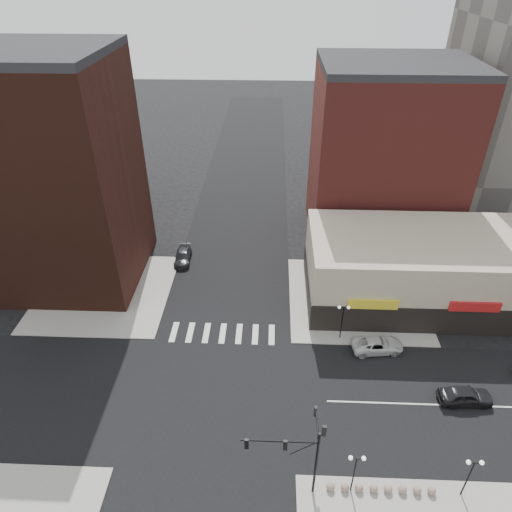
{
  "coord_description": "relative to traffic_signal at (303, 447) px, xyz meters",
  "views": [
    {
      "loc": [
        4.77,
        -26.53,
        33.13
      ],
      "look_at": [
        3.44,
        6.43,
        11.0
      ],
      "focal_mm": 32.0,
      "sensor_mm": 36.0,
      "label": 1
    }
  ],
  "objects": [
    {
      "name": "ground",
      "position": [
        -7.24,
        7.83,
        -4.96
      ],
      "size": [
        240.0,
        240.0,
        0.0
      ],
      "primitive_type": "plane",
      "color": "black",
      "rests_on": "ground"
    },
    {
      "name": "road_ew",
      "position": [
        -7.24,
        7.83,
        -4.95
      ],
      "size": [
        200.0,
        14.0,
        0.02
      ],
      "primitive_type": "cube",
      "color": "black",
      "rests_on": "ground"
    },
    {
      "name": "road_ns",
      "position": [
        -7.24,
        7.83,
        -4.95
      ],
      "size": [
        14.0,
        200.0,
        0.02
      ],
      "primitive_type": "cube",
      "color": "black",
      "rests_on": "ground"
    },
    {
      "name": "sidewalk_nw",
      "position": [
        -21.74,
        22.33,
        -4.9
      ],
      "size": [
        15.0,
        15.0,
        0.12
      ],
      "primitive_type": "cube",
      "color": "gray",
      "rests_on": "ground"
    },
    {
      "name": "sidewalk_ne",
      "position": [
        7.26,
        22.33,
        -4.9
      ],
      "size": [
        15.0,
        15.0,
        0.12
      ],
      "primitive_type": "cube",
      "color": "gray",
      "rests_on": "ground"
    },
    {
      "name": "building_nw",
      "position": [
        -26.24,
        26.33,
        7.54
      ],
      "size": [
        16.0,
        15.0,
        25.0
      ],
      "primitive_type": "cube",
      "color": "#361911",
      "rests_on": "ground"
    },
    {
      "name": "building_nw_low",
      "position": [
        -39.24,
        41.83,
        1.04
      ],
      "size": [
        20.0,
        18.0,
        12.0
      ],
      "primitive_type": "cube",
      "color": "#361911",
      "rests_on": "ground"
    },
    {
      "name": "building_ne_midrise",
      "position": [
        11.76,
        37.33,
        6.04
      ],
      "size": [
        18.0,
        15.0,
        22.0
      ],
      "primitive_type": "cube",
      "color": "maroon",
      "rests_on": "ground"
    },
    {
      "name": "building_ne_row",
      "position": [
        13.76,
        22.83,
        -1.66
      ],
      "size": [
        24.2,
        12.2,
        8.0
      ],
      "color": "#B6AA91",
      "rests_on": "ground"
    },
    {
      "name": "traffic_signal",
      "position": [
        0.0,
        0.0,
        0.0
      ],
      "size": [
        5.59,
        3.09,
        7.77
      ],
      "color": "black",
      "rests_on": "ground"
    },
    {
      "name": "street_lamp_se_a",
      "position": [
        3.76,
        -0.17,
        -1.67
      ],
      "size": [
        1.22,
        0.32,
        4.16
      ],
      "color": "black",
      "rests_on": "sidewalk_se"
    },
    {
      "name": "street_lamp_se_b",
      "position": [
        11.76,
        -0.17,
        -1.67
      ],
      "size": [
        1.22,
        0.32,
        4.16
      ],
      "color": "black",
      "rests_on": "sidewalk_se"
    },
    {
      "name": "street_lamp_ne",
      "position": [
        4.76,
        15.83,
        -1.67
      ],
      "size": [
        1.22,
        0.32,
        4.16
      ],
      "color": "black",
      "rests_on": "sidewalk_ne"
    },
    {
      "name": "bollard_row",
      "position": [
        5.94,
        -0.17,
        -4.54
      ],
      "size": [
        7.96,
        0.61,
        0.61
      ],
      "color": "#8D6F61",
      "rests_on": "sidewalk_se"
    },
    {
      "name": "white_suv",
      "position": [
        8.24,
        14.33,
        -4.26
      ],
      "size": [
        5.3,
        2.93,
        1.4
      ],
      "primitive_type": "imported",
      "rotation": [
        0.0,
        0.0,
        1.69
      ],
      "color": "silver",
      "rests_on": "ground"
    },
    {
      "name": "dark_sedan_east",
      "position": [
        14.79,
        8.28,
        -4.17
      ],
      "size": [
        4.72,
        2.05,
        1.59
      ],
      "primitive_type": "imported",
      "rotation": [
        0.0,
        0.0,
        1.61
      ],
      "color": "black",
      "rests_on": "ground"
    },
    {
      "name": "dark_sedan_north",
      "position": [
        -13.74,
        29.16,
        -4.28
      ],
      "size": [
        2.15,
        4.8,
        1.37
      ],
      "primitive_type": "imported",
      "rotation": [
        0.0,
        0.0,
        0.05
      ],
      "color": "black",
      "rests_on": "ground"
    }
  ]
}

